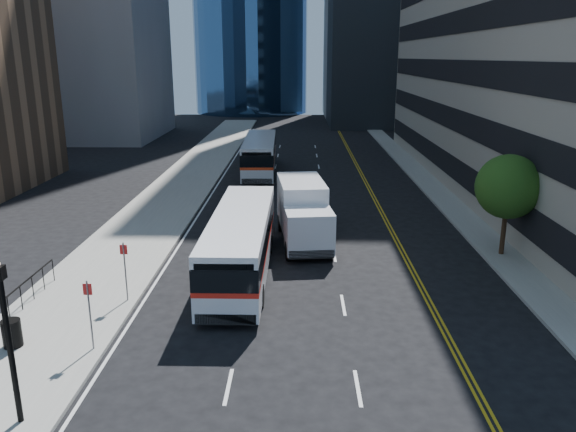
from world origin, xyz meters
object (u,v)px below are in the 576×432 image
(street_tree, at_px, (508,187))
(bus_rear, at_px, (260,154))
(lamp_post, at_px, (8,337))
(bus_front, at_px, (241,242))
(trash_can, at_px, (12,333))
(box_truck, at_px, (303,212))

(street_tree, height_order, bus_rear, street_tree)
(lamp_post, height_order, bus_front, lamp_post)
(street_tree, xyz_separation_m, lamp_post, (-18.00, -14.00, -0.92))
(trash_can, bearing_deg, box_truck, 49.76)
(bus_front, xyz_separation_m, bus_rear, (-0.73, 23.77, 0.06))
(bus_front, relative_size, box_truck, 1.62)
(street_tree, distance_m, bus_front, 13.45)
(street_tree, distance_m, trash_can, 22.72)
(bus_front, bearing_deg, box_truck, 59.50)
(street_tree, bearing_deg, bus_front, -167.93)
(street_tree, xyz_separation_m, box_truck, (-10.10, 2.09, -1.91))
(bus_rear, bearing_deg, bus_front, -89.70)
(lamp_post, bearing_deg, bus_rear, 83.04)
(bus_front, bearing_deg, street_tree, 12.31)
(lamp_post, distance_m, bus_front, 12.33)
(lamp_post, relative_size, box_truck, 0.64)
(box_truck, bearing_deg, street_tree, -18.17)
(lamp_post, xyz_separation_m, trash_can, (-2.24, 4.11, -2.09))
(street_tree, height_order, trash_can, street_tree)
(bus_front, relative_size, bus_rear, 0.96)
(street_tree, distance_m, bus_rear, 25.16)
(street_tree, height_order, bus_front, street_tree)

